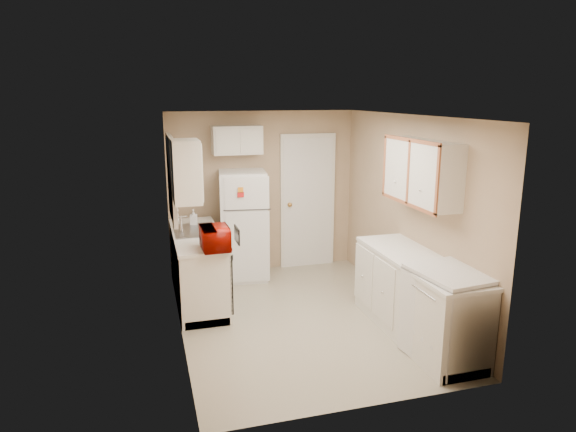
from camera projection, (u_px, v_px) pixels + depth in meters
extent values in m
plane|color=#B6AD96|center=(299.00, 318.00, 6.20)|extent=(3.80, 3.80, 0.00)
plane|color=white|center=(300.00, 116.00, 5.65)|extent=(3.80, 3.80, 0.00)
plane|color=tan|center=(176.00, 230.00, 5.56)|extent=(3.80, 3.80, 0.00)
plane|color=tan|center=(409.00, 214.00, 6.30)|extent=(3.80, 3.80, 0.00)
plane|color=tan|center=(263.00, 192.00, 7.70)|extent=(2.80, 2.80, 0.00)
plane|color=tan|center=(369.00, 276.00, 4.15)|extent=(2.80, 2.80, 0.00)
cube|color=silver|center=(198.00, 267.00, 6.65)|extent=(0.60, 1.80, 0.90)
cube|color=black|center=(228.00, 277.00, 6.16)|extent=(0.03, 0.58, 0.72)
cube|color=gray|center=(196.00, 234.00, 6.70)|extent=(0.54, 0.74, 0.16)
imported|color=#8C0800|center=(215.00, 236.00, 5.85)|extent=(0.47, 0.27, 0.31)
imported|color=white|center=(194.00, 218.00, 6.95)|extent=(0.11, 0.11, 0.21)
cube|color=silver|center=(172.00, 178.00, 6.46)|extent=(0.10, 0.98, 1.08)
cube|color=silver|center=(186.00, 172.00, 5.66)|extent=(0.30, 0.45, 0.70)
cube|color=silver|center=(243.00, 225.00, 7.40)|extent=(0.73, 0.71, 1.58)
cube|color=silver|center=(237.00, 140.00, 7.27)|extent=(0.70, 0.30, 0.40)
cube|color=silver|center=(308.00, 202.00, 7.89)|extent=(0.86, 0.06, 2.08)
cube|color=silver|center=(416.00, 298.00, 5.64)|extent=(0.60, 2.00, 0.90)
cube|color=silver|center=(449.00, 316.00, 5.12)|extent=(0.73, 0.86, 0.96)
cube|color=silver|center=(422.00, 172.00, 5.65)|extent=(0.30, 1.20, 0.70)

